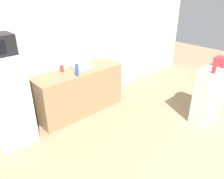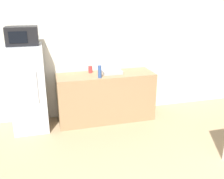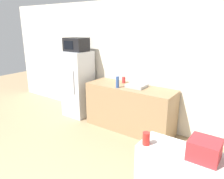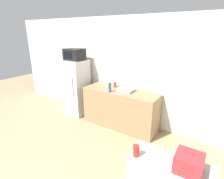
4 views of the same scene
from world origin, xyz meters
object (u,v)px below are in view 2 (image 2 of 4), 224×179
refrigerator (28,89)px  bottle_short (90,69)px  bottle_tall (100,72)px  microwave (22,36)px

refrigerator → bottle_short: size_ratio=11.65×
bottle_tall → microwave: bearing=172.1°
microwave → bottle_tall: bearing=-7.9°
microwave → bottle_tall: microwave is taller
refrigerator → microwave: (-0.00, -0.00, 0.91)m
bottle_short → bottle_tall: bearing=-75.4°
bottle_tall → bottle_short: bearing=104.6°
refrigerator → bottle_tall: 1.28m
microwave → bottle_tall: (1.24, -0.17, -0.64)m
microwave → bottle_short: size_ratio=3.81×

